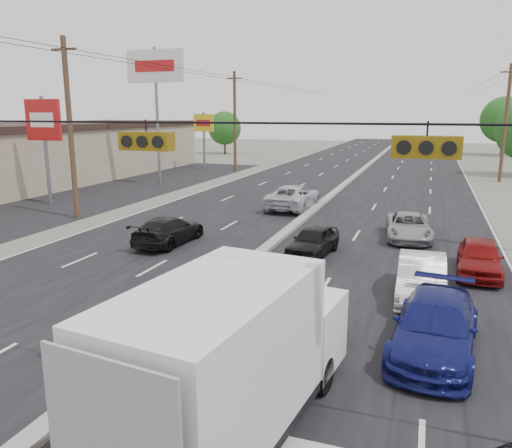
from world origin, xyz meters
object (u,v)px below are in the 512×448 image
Objects in this scene: utility_pole_left_b at (70,128)px; pole_sign_mid at (44,126)px; box_truck at (235,357)px; queue_car_c at (409,227)px; queue_car_d at (435,327)px; red_sedan at (270,316)px; pole_sign_far at (204,128)px; oncoming_near at (169,231)px; queue_car_e at (479,258)px; queue_car_b at (421,278)px; utility_pole_right_c at (506,123)px; pole_sign_billboard at (155,75)px; tree_right_far at (504,120)px; utility_pole_left_c at (235,121)px; tree_left_far at (225,128)px; oncoming_far at (293,197)px; queue_car_a at (313,241)px.

utility_pole_left_b reaches higher than pole_sign_mid.
queue_car_c is (2.36, 16.74, -1.04)m from box_truck.
red_sedan is at bearing -165.39° from queue_car_d.
pole_sign_far is at bearing 97.97° from utility_pole_left_b.
queue_car_d is 1.10× the size of oncoming_near.
queue_car_e is at bearing -49.33° from pole_sign_far.
utility_pole_right_c is at bearing 78.56° from queue_car_b.
pole_sign_mid is at bearing -104.04° from pole_sign_billboard.
pole_sign_far reaches higher than queue_car_e.
pole_sign_billboard is 52.05m from tree_right_far.
pole_sign_billboard reaches higher than queue_car_b.
utility_pole_left_c is at bearing 123.96° from queue_car_d.
tree_left_far is at bearing -165.26° from tree_right_far.
utility_pole_right_c is at bearing 45.00° from utility_pole_left_b.
queue_car_e is at bearing -97.20° from tree_right_far.
oncoming_near is (9.90, -16.44, -8.23)m from pole_sign_billboard.
pole_sign_mid is at bearing 145.01° from box_truck.
queue_car_c is (18.34, 1.13, -4.50)m from utility_pole_left_b.
queue_car_b is at bearing -98.65° from tree_right_far.
utility_pole_right_c is (25.00, 0.00, 0.00)m from utility_pole_left_c.
tree_right_far reaches higher than box_truck.
pole_sign_mid is 1.65× the size of queue_car_b.
utility_pole_left_c reaches higher than red_sedan.
queue_car_c is (22.84, -1.87, -4.50)m from pole_sign_mid.
utility_pole_left_b is at bearing -33.69° from pole_sign_mid.
queue_car_e is (2.01, 3.29, -0.03)m from queue_car_b.
tree_right_far reaches higher than red_sedan.
tree_left_far is at bearing 103.19° from pole_sign_billboard.
pole_sign_far reaches higher than box_truck.
red_sedan is at bearing -66.25° from tree_left_far.
oncoming_far is (11.10, -18.22, -4.36)m from utility_pole_left_c.
oncoming_near is 0.81× the size of oncoming_far.
red_sedan reaches higher than queue_car_e.
utility_pole_left_b is 1.63× the size of tree_left_far.
queue_car_a is at bearing -11.99° from utility_pole_left_b.
tree_right_far is at bearing -106.89° from oncoming_near.
pole_sign_far reaches higher than queue_car_b.
pole_sign_mid is at bearing -143.29° from utility_pole_right_c.
box_truck is at bearing -100.05° from tree_right_far.
utility_pole_left_c reaches higher than box_truck.
utility_pole_left_b is 0.91× the size of pole_sign_billboard.
pole_sign_far is 20.89m from tree_left_far.
utility_pole_left_c is 39.79m from red_sedan.
queue_car_a is (-10.37, -28.11, -4.48)m from utility_pole_right_c.
oncoming_near is (-6.73, -0.34, 0.01)m from queue_car_a.
oncoming_far is (13.10, -6.22, -8.12)m from pole_sign_billboard.
pole_sign_billboard reaches higher than tree_right_far.
tree_right_far reaches higher than queue_car_b.
red_sedan is (17.34, -24.45, -8.17)m from pole_sign_billboard.
queue_car_c is at bearing -57.60° from tree_left_far.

